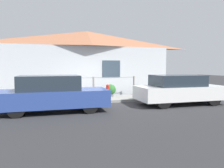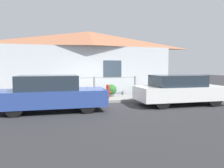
% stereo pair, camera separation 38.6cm
% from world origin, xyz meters
% --- Properties ---
extents(ground_plane, '(60.00, 60.00, 0.00)m').
position_xyz_m(ground_plane, '(0.00, 0.00, 0.00)').
color(ground_plane, '#2D2D30').
extents(sidewalk, '(24.00, 1.81, 0.13)m').
position_xyz_m(sidewalk, '(0.00, 0.90, 0.06)').
color(sidewalk, gray).
rests_on(sidewalk, ground_plane).
extents(house, '(10.27, 2.23, 3.94)m').
position_xyz_m(house, '(0.00, 3.33, 3.18)').
color(house, silver).
rests_on(house, ground_plane).
extents(fence, '(4.90, 0.10, 1.08)m').
position_xyz_m(fence, '(0.00, 1.66, 0.73)').
color(fence, gray).
rests_on(fence, sidewalk).
extents(car_left, '(4.19, 1.70, 1.43)m').
position_xyz_m(car_left, '(-2.28, -1.33, 0.71)').
color(car_left, '#2D4793').
rests_on(car_left, ground_plane).
extents(car_right, '(4.12, 1.83, 1.38)m').
position_xyz_m(car_right, '(3.43, -1.33, 0.70)').
color(car_right, white).
rests_on(car_right, ground_plane).
extents(fire_hydrant, '(0.35, 0.16, 0.75)m').
position_xyz_m(fire_hydrant, '(0.46, 0.47, 0.52)').
color(fire_hydrant, red).
rests_on(fire_hydrant, sidewalk).
extents(potted_plant_near_hydrant, '(0.57, 0.57, 0.67)m').
position_xyz_m(potted_plant_near_hydrant, '(0.89, 1.34, 0.49)').
color(potted_plant_near_hydrant, slate).
rests_on(potted_plant_near_hydrant, sidewalk).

